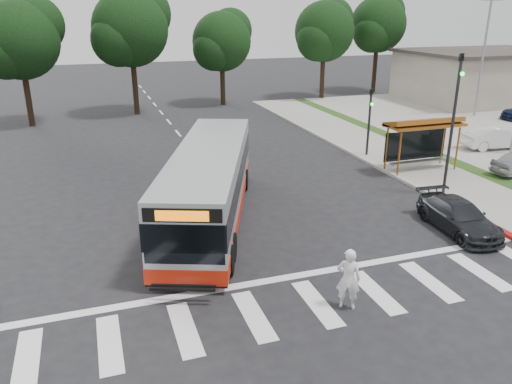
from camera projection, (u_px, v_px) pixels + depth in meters
name	position (u px, v px, depth m)	size (l,w,h in m)	color
ground	(262.00, 236.00, 19.36)	(140.00, 140.00, 0.00)	black
sidewalk_east	(391.00, 156.00, 29.76)	(4.00, 40.00, 0.12)	gray
curb_east	(362.00, 158.00, 29.15)	(0.30, 40.00, 0.15)	#9E9991
curb_east_red	(487.00, 224.00, 20.26)	(0.32, 6.00, 0.15)	maroon
commercial_building	(484.00, 77.00, 47.18)	(14.00, 10.00, 4.40)	#ABA290
building_roof_cap	(488.00, 52.00, 46.37)	(14.60, 10.60, 0.30)	#383330
crosswalk_ladder	(317.00, 303.00, 14.91)	(18.00, 2.60, 0.01)	silver
bus_shelter	(423.00, 128.00, 26.33)	(4.20, 1.60, 2.86)	brown
traffic_signal_ne_tall	(454.00, 114.00, 22.23)	(0.18, 0.37, 6.50)	black
traffic_signal_ne_short	(370.00, 115.00, 28.94)	(0.18, 0.37, 4.00)	black
lot_light_mid	(485.00, 42.00, 38.76)	(1.90, 0.35, 9.01)	gray
tree_ne_a	(325.00, 30.00, 46.94)	(6.16, 5.74, 9.30)	black
tree_ne_b	(379.00, 23.00, 50.64)	(6.16, 5.74, 10.02)	black
tree_north_a	(131.00, 27.00, 39.58)	(6.60, 6.15, 10.17)	black
tree_north_b	(222.00, 41.00, 44.19)	(5.72, 5.33, 8.43)	black
tree_north_c	(20.00, 39.00, 35.61)	(6.16, 5.74, 9.30)	black
transit_bus	(209.00, 185.00, 20.32)	(2.54, 11.74, 3.03)	#A7AAAC
pedestrian	(348.00, 279.00, 14.39)	(0.70, 0.46, 1.91)	white
dark_sedan	(459.00, 216.00, 19.61)	(1.70, 4.19, 1.22)	black
parked_car_1	(496.00, 138.00, 30.92)	(1.46, 4.18, 1.38)	silver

